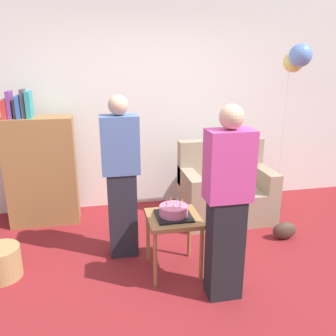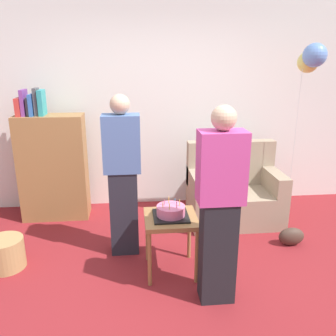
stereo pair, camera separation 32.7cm
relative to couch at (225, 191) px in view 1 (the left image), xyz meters
The scene contains 11 objects.
ground_plane 1.62m from the couch, 123.00° to the right, with size 8.00×8.00×0.00m, color maroon.
wall_back 1.51m from the couch, 140.20° to the left, with size 6.00×0.10×2.70m, color silver.
couch is the anchor object (origin of this frame).
bookshelf 2.26m from the couch, behind, with size 0.80×0.36×1.62m.
side_table 1.38m from the couch, 130.82° to the right, with size 0.48×0.48×0.56m.
birthday_cake 1.40m from the couch, 130.82° to the right, with size 0.32×0.32×0.17m.
person_blowing_candles 1.55m from the couch, 154.65° to the right, with size 0.36×0.22×1.63m.
person_holding_cake 1.66m from the couch, 110.80° to the right, with size 0.36×0.22×1.63m.
wicker_basket 2.62m from the couch, 161.56° to the right, with size 0.36×0.36×0.30m, color #A88451.
handbag 0.87m from the couch, 56.72° to the right, with size 0.28×0.14×0.20m, color #473328.
balloon_bunch 1.79m from the couch, ahead, with size 0.26×0.39×2.11m.
Camera 1 is at (-0.68, -2.58, 1.95)m, focal length 37.78 mm.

